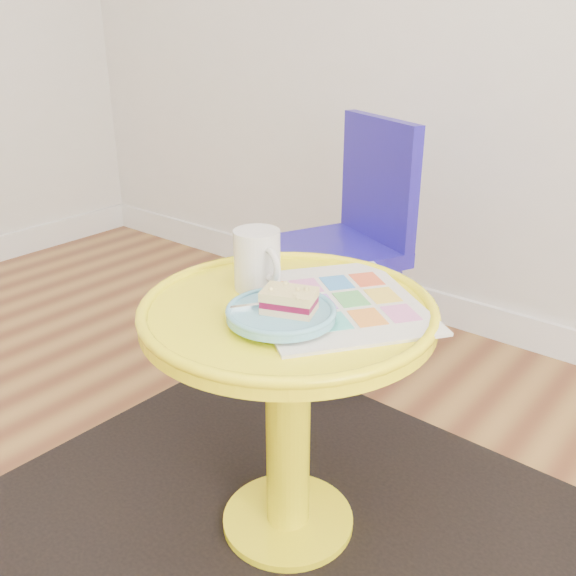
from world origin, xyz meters
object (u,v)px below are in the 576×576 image
Objects in this scene: chair at (350,233)px; plate at (281,314)px; side_table at (288,375)px; mug at (258,258)px; newspaper at (335,303)px.

plate is (0.35, -0.75, 0.11)m from chair.
chair is at bearing 114.97° from plate.
side_table is 2.88× the size of plate.
plate is (0.14, -0.10, -0.05)m from mug.
side_table is 0.18m from newspaper.
side_table is at bearing -41.56° from chair.
side_table is at bearing 119.59° from plate.
chair reaches higher than newspaper.
newspaper is (0.38, -0.62, 0.09)m from chair.
side_table is 4.35× the size of mug.
mug reaches higher than newspaper.
newspaper is 1.84× the size of plate.
mug is 0.18m from plate.
mug reaches higher than side_table.
newspaper is (0.06, 0.07, 0.16)m from side_table.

